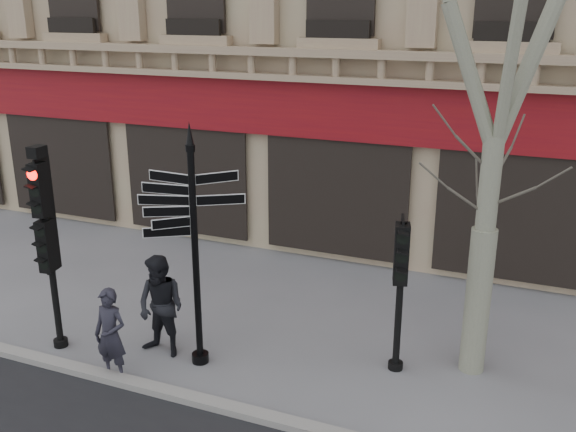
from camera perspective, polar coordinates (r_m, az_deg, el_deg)
name	(u,v)px	position (r m, az deg, el deg)	size (l,w,h in m)	color
ground	(245,361)	(11.35, -3.86, -12.71)	(80.00, 80.00, 0.00)	slate
kerb	(204,402)	(10.28, -7.44, -16.07)	(80.00, 0.25, 0.12)	gray
fingerpost	(193,207)	(10.25, -8.44, 0.82)	(2.26, 2.26, 4.16)	black
traffic_signal_main	(46,224)	(11.55, -20.70, -0.71)	(0.44, 0.35, 3.66)	black
traffic_signal_secondary	(401,270)	(10.44, 10.03, -4.72)	(0.50, 0.41, 2.59)	black
pedestrian_a	(111,335)	(10.84, -15.49, -10.16)	(0.58, 0.38, 1.58)	#22202B
pedestrian_b	(161,307)	(11.31, -11.22, -7.91)	(0.89, 0.69, 1.82)	black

